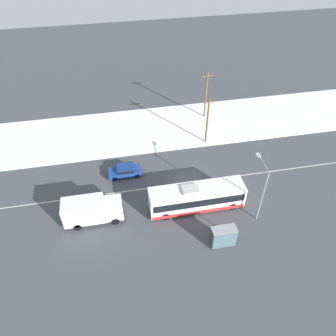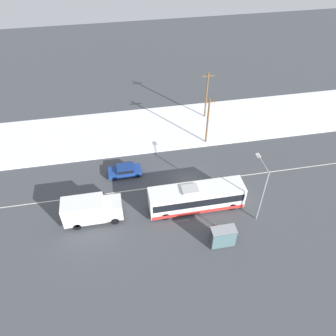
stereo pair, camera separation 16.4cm
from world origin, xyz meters
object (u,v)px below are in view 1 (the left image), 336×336
(bus_shelter, at_px, (224,236))
(pedestrian_at_stop, at_px, (214,228))
(box_truck, at_px, (91,210))
(streetlamp, at_px, (262,185))
(city_bus, at_px, (197,197))
(utility_pole_roadside, at_px, (207,120))
(sedan_car, at_px, (125,170))
(utility_pole_snowlot, at_px, (206,95))

(bus_shelter, bearing_deg, pedestrian_at_stop, 108.88)
(box_truck, distance_m, streetlamp, 18.22)
(city_bus, xyz_separation_m, box_truck, (-11.61, 0.27, 0.12))
(box_truck, distance_m, pedestrian_at_stop, 13.26)
(city_bus, height_order, box_truck, city_bus)
(utility_pole_roadside, bearing_deg, bus_shelter, -99.81)
(city_bus, distance_m, sedan_car, 10.18)
(streetlamp, relative_size, utility_pole_snowlot, 0.97)
(city_bus, relative_size, pedestrian_at_stop, 5.93)
(pedestrian_at_stop, relative_size, utility_pole_snowlot, 0.24)
(utility_pole_snowlot, bearing_deg, pedestrian_at_stop, -102.99)
(sedan_car, height_order, utility_pole_roadside, utility_pole_roadside)
(sedan_car, distance_m, pedestrian_at_stop, 13.81)
(box_truck, distance_m, sedan_car, 7.86)
(pedestrian_at_stop, bearing_deg, city_bus, 102.08)
(box_truck, bearing_deg, utility_pole_roadside, 35.06)
(sedan_car, bearing_deg, box_truck, 57.83)
(city_bus, relative_size, streetlamp, 1.49)
(streetlamp, bearing_deg, city_bus, 159.54)
(bus_shelter, bearing_deg, sedan_car, 125.27)
(bus_shelter, bearing_deg, utility_pole_snowlot, 79.06)
(box_truck, xyz_separation_m, streetlamp, (17.79, -2.58, 2.93))
(city_bus, distance_m, pedestrian_at_stop, 4.24)
(bus_shelter, distance_m, streetlamp, 6.53)
(bus_shelter, bearing_deg, utility_pole_roadside, 80.19)
(utility_pole_snowlot, bearing_deg, sedan_car, -140.82)
(utility_pole_snowlot, bearing_deg, city_bus, -108.45)
(pedestrian_at_stop, bearing_deg, box_truck, 160.64)
(pedestrian_at_stop, relative_size, streetlamp, 0.25)
(city_bus, distance_m, box_truck, 11.62)
(box_truck, relative_size, utility_pole_roadside, 0.90)
(sedan_car, xyz_separation_m, bus_shelter, (8.86, -12.53, 0.94))
(sedan_car, bearing_deg, city_bus, 137.31)
(streetlamp, bearing_deg, pedestrian_at_stop, -161.10)
(sedan_car, xyz_separation_m, streetlamp, (13.64, -9.19, 3.88))
(sedan_car, height_order, pedestrian_at_stop, pedestrian_at_stop)
(bus_shelter, bearing_deg, city_bus, 103.97)
(sedan_car, height_order, streetlamp, streetlamp)
(utility_pole_roadside, bearing_deg, sedan_car, -158.71)
(box_truck, xyz_separation_m, utility_pole_roadside, (15.98, 11.22, 2.03))
(box_truck, xyz_separation_m, pedestrian_at_stop, (12.50, -4.39, -0.58))
(sedan_car, bearing_deg, utility_pole_roadside, -158.71)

